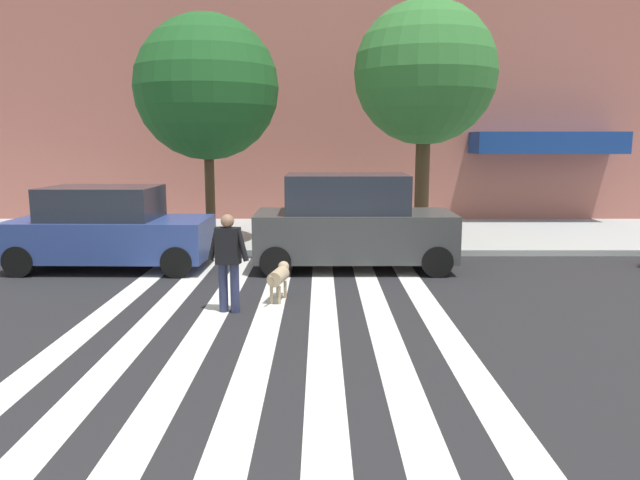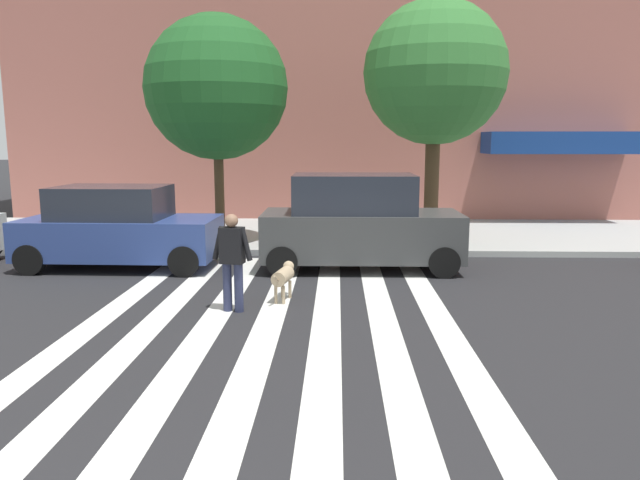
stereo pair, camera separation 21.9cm
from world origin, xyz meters
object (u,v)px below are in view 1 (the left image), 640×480
(parked_car_behind_first, at_px, (111,229))
(street_tree_nearest, at_px, (209,88))
(street_tree_middle, at_px, (427,74))
(pedestrian_dog_walker, at_px, (230,257))
(dog_on_leash, at_px, (281,276))
(parked_car_third_in_line, at_px, (354,223))

(parked_car_behind_first, relative_size, street_tree_nearest, 0.74)
(street_tree_middle, relative_size, pedestrian_dog_walker, 3.81)
(street_tree_nearest, relative_size, dog_on_leash, 5.86)
(pedestrian_dog_walker, distance_m, dog_on_leash, 1.17)
(dog_on_leash, bearing_deg, parked_car_behind_first, 145.62)
(parked_car_third_in_line, relative_size, street_tree_nearest, 0.74)
(parked_car_third_in_line, bearing_deg, street_tree_nearest, 144.59)
(street_tree_middle, height_order, dog_on_leash, street_tree_middle)
(parked_car_behind_first, height_order, parked_car_third_in_line, parked_car_third_in_line)
(street_tree_middle, xyz_separation_m, dog_on_leash, (-3.46, -5.63, -4.08))
(street_tree_nearest, height_order, street_tree_middle, street_tree_middle)
(parked_car_third_in_line, relative_size, street_tree_middle, 0.69)
(parked_car_behind_first, xyz_separation_m, pedestrian_dog_walker, (3.16, -3.42, 0.04))
(dog_on_leash, bearing_deg, pedestrian_dog_walker, -136.79)
(parked_car_behind_first, xyz_separation_m, street_tree_nearest, (1.78, 2.54, 3.25))
(street_tree_nearest, xyz_separation_m, pedestrian_dog_walker, (1.37, -5.97, -3.21))
(pedestrian_dog_walker, relative_size, dog_on_leash, 1.65)
(parked_car_behind_first, distance_m, parked_car_third_in_line, 5.37)
(parked_car_behind_first, distance_m, street_tree_nearest, 4.50)
(parked_car_third_in_line, bearing_deg, parked_car_behind_first, 179.99)
(street_tree_nearest, bearing_deg, parked_car_behind_first, -125.03)
(parked_car_third_in_line, xyz_separation_m, street_tree_nearest, (-3.58, 2.55, 3.12))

